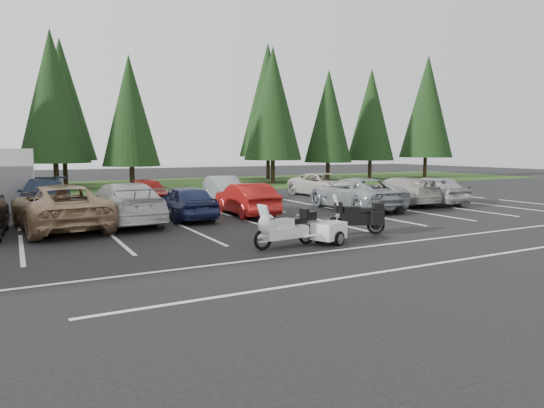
% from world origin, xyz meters
% --- Properties ---
extents(ground, '(120.00, 120.00, 0.00)m').
position_xyz_m(ground, '(0.00, 0.00, 0.00)').
color(ground, black).
rests_on(ground, ground).
extents(grass_strip, '(80.00, 16.00, 0.01)m').
position_xyz_m(grass_strip, '(0.00, 24.00, 0.01)').
color(grass_strip, '#1D3711').
rests_on(grass_strip, ground).
extents(lake_water, '(70.00, 50.00, 0.02)m').
position_xyz_m(lake_water, '(4.00, 55.00, 0.00)').
color(lake_water, slate).
rests_on(lake_water, ground).
extents(box_truck, '(2.40, 5.60, 2.90)m').
position_xyz_m(box_truck, '(-8.00, 12.50, 1.45)').
color(box_truck, silver).
rests_on(box_truck, ground).
extents(stall_markings, '(32.00, 16.00, 0.01)m').
position_xyz_m(stall_markings, '(0.00, 2.00, 0.00)').
color(stall_markings, silver).
rests_on(stall_markings, ground).
extents(conifer_4, '(4.80, 4.80, 11.17)m').
position_xyz_m(conifer_4, '(-5.00, 22.90, 6.53)').
color(conifer_4, '#332316').
rests_on(conifer_4, ground).
extents(conifer_5, '(4.14, 4.14, 9.63)m').
position_xyz_m(conifer_5, '(0.00, 21.60, 5.63)').
color(conifer_5, '#332316').
rests_on(conifer_5, ground).
extents(conifer_6, '(4.93, 4.93, 11.48)m').
position_xyz_m(conifer_6, '(12.00, 22.10, 6.71)').
color(conifer_6, '#332316').
rests_on(conifer_6, ground).
extents(conifer_7, '(4.27, 4.27, 9.94)m').
position_xyz_m(conifer_7, '(17.50, 21.80, 5.81)').
color(conifer_7, '#332316').
rests_on(conifer_7, ground).
extents(conifer_8, '(4.53, 4.53, 10.56)m').
position_xyz_m(conifer_8, '(23.00, 22.60, 6.17)').
color(conifer_8, '#332316').
rests_on(conifer_8, ground).
extents(conifer_9, '(5.19, 5.19, 12.10)m').
position_xyz_m(conifer_9, '(29.00, 21.30, 7.07)').
color(conifer_9, '#332316').
rests_on(conifer_9, ground).
extents(conifer_back_b, '(4.97, 4.97, 11.58)m').
position_xyz_m(conifer_back_b, '(-4.00, 27.50, 6.77)').
color(conifer_back_b, '#332316').
rests_on(conifer_back_b, ground).
extents(conifer_back_c, '(5.50, 5.50, 12.81)m').
position_xyz_m(conifer_back_c, '(14.00, 26.80, 7.49)').
color(conifer_back_c, '#332316').
rests_on(conifer_back_c, ground).
extents(car_near_2, '(3.27, 6.09, 1.63)m').
position_xyz_m(car_near_2, '(-6.29, 4.20, 0.81)').
color(car_near_2, '#A07F5D').
rests_on(car_near_2, ground).
extents(car_near_3, '(2.62, 5.67, 1.61)m').
position_xyz_m(car_near_3, '(-4.03, 4.46, 0.80)').
color(car_near_3, silver).
rests_on(car_near_3, ground).
extents(car_near_4, '(1.68, 4.18, 1.42)m').
position_xyz_m(car_near_4, '(-1.51, 4.53, 0.71)').
color(car_near_4, '#1D2449').
rests_on(car_near_4, ground).
extents(car_near_5, '(1.72, 4.35, 1.41)m').
position_xyz_m(car_near_5, '(1.20, 4.46, 0.70)').
color(car_near_5, maroon).
rests_on(car_near_5, ground).
extents(car_near_6, '(2.87, 5.68, 1.54)m').
position_xyz_m(car_near_6, '(6.66, 3.86, 0.77)').
color(car_near_6, gray).
rests_on(car_near_6, ground).
extents(car_near_7, '(2.25, 5.01, 1.43)m').
position_xyz_m(car_near_7, '(9.90, 4.42, 0.71)').
color(car_near_7, '#9F9992').
rests_on(car_near_7, ground).
extents(car_near_8, '(2.23, 4.60, 1.51)m').
position_xyz_m(car_near_8, '(11.65, 3.88, 0.76)').
color(car_near_8, '#9FA0A4').
rests_on(car_near_8, ground).
extents(car_far_1, '(2.63, 5.51, 1.55)m').
position_xyz_m(car_far_1, '(-6.47, 9.55, 0.77)').
color(car_far_1, '#152136').
rests_on(car_far_1, ground).
extents(car_far_2, '(1.68, 4.16, 1.42)m').
position_xyz_m(car_far_2, '(-1.66, 10.18, 0.71)').
color(car_far_2, maroon).
rests_on(car_far_2, ground).
extents(car_far_3, '(1.85, 4.30, 1.38)m').
position_xyz_m(car_far_3, '(2.57, 10.24, 0.69)').
color(car_far_3, gray).
rests_on(car_far_3, ground).
extents(car_far_4, '(2.68, 5.27, 1.43)m').
position_xyz_m(car_far_4, '(9.03, 9.96, 0.71)').
color(car_far_4, beige).
rests_on(car_far_4, ground).
extents(touring_motorcycle, '(2.45, 0.95, 1.32)m').
position_xyz_m(touring_motorcycle, '(-0.73, -2.39, 0.66)').
color(touring_motorcycle, silver).
rests_on(touring_motorcycle, ground).
extents(cargo_trailer, '(1.67, 1.31, 0.68)m').
position_xyz_m(cargo_trailer, '(0.67, -2.60, 0.34)').
color(cargo_trailer, silver).
rests_on(cargo_trailer, ground).
extents(adventure_motorcycle, '(2.42, 1.53, 1.39)m').
position_xyz_m(adventure_motorcycle, '(2.34, -1.74, 0.70)').
color(adventure_motorcycle, black).
rests_on(adventure_motorcycle, ground).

